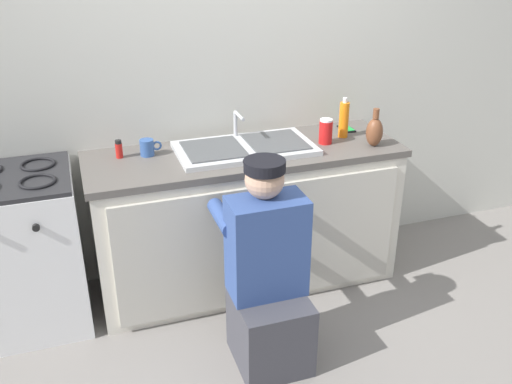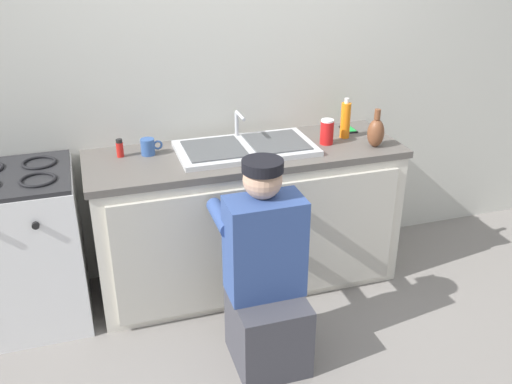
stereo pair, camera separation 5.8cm
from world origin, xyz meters
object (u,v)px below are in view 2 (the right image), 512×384
object	(u,v)px
coffee_mug	(148,147)
soap_bottle_orange	(345,120)
sink_double_basin	(246,147)
vase_decorative	(376,132)
soda_cup_red	(327,132)
cell_phone	(348,129)
stove_range	(26,249)
spice_bottle_red	(120,148)
plumber_person	(266,283)

from	to	relation	value
coffee_mug	soap_bottle_orange	bearing A→B (deg)	-3.59
soap_bottle_orange	sink_double_basin	bearing A→B (deg)	-177.16
coffee_mug	vase_decorative	distance (m)	1.33
soap_bottle_orange	soda_cup_red	distance (m)	0.17
soap_bottle_orange	cell_phone	size ratio (longest dim) A/B	1.79
stove_range	soap_bottle_orange	xyz separation A→B (m)	(1.93, 0.03, 0.55)
coffee_mug	cell_phone	xyz separation A→B (m)	(1.29, 0.04, -0.04)
sink_double_basin	stove_range	world-z (taller)	sink_double_basin
stove_range	spice_bottle_red	world-z (taller)	spice_bottle_red
spice_bottle_red	soda_cup_red	xyz separation A→B (m)	(1.21, -0.16, 0.02)
soap_bottle_orange	vase_decorative	bearing A→B (deg)	-62.84
sink_double_basin	spice_bottle_red	distance (m)	0.72
spice_bottle_red	soap_bottle_orange	bearing A→B (deg)	-3.85
sink_double_basin	soap_bottle_orange	xyz separation A→B (m)	(0.65, 0.03, 0.09)
cell_phone	sink_double_basin	bearing A→B (deg)	-168.54
plumber_person	vase_decorative	distance (m)	1.16
plumber_person	soap_bottle_orange	distance (m)	1.21
sink_double_basin	plumber_person	world-z (taller)	plumber_person
vase_decorative	cell_phone	distance (m)	0.33
stove_range	vase_decorative	xyz separation A→B (m)	(2.04, -0.17, 0.53)
plumber_person	stove_range	bearing A→B (deg)	148.16
sink_double_basin	plumber_person	distance (m)	0.86
vase_decorative	cell_phone	xyz separation A→B (m)	(-0.02, 0.32, -0.08)
plumber_person	cell_phone	world-z (taller)	plumber_person
soap_bottle_orange	spice_bottle_red	distance (m)	1.36
stove_range	spice_bottle_red	distance (m)	0.76
spice_bottle_red	coffee_mug	world-z (taller)	spice_bottle_red
plumber_person	soda_cup_red	xyz separation A→B (m)	(0.61, 0.69, 0.51)
plumber_person	spice_bottle_red	distance (m)	1.15
plumber_person	soda_cup_red	size ratio (longest dim) A/B	7.26
cell_phone	coffee_mug	bearing A→B (deg)	-178.16
soap_bottle_orange	coffee_mug	distance (m)	1.21
plumber_person	coffee_mug	distance (m)	1.06
coffee_mug	soda_cup_red	world-z (taller)	soda_cup_red
spice_bottle_red	cell_phone	world-z (taller)	spice_bottle_red
soda_cup_red	stove_range	bearing A→B (deg)	178.88
sink_double_basin	soda_cup_red	distance (m)	0.50
stove_range	plumber_person	size ratio (longest dim) A/B	0.83
sink_double_basin	spice_bottle_red	xyz separation A→B (m)	(-0.71, 0.12, 0.03)
plumber_person	soap_bottle_orange	bearing A→B (deg)	44.83
stove_range	soda_cup_red	xyz separation A→B (m)	(1.78, -0.03, 0.51)
vase_decorative	spice_bottle_red	bearing A→B (deg)	168.71
soda_cup_red	sink_double_basin	bearing A→B (deg)	175.77
stove_range	coffee_mug	distance (m)	0.89
plumber_person	spice_bottle_red	bearing A→B (deg)	124.92
sink_double_basin	spice_bottle_red	size ratio (longest dim) A/B	7.62
sink_double_basin	stove_range	xyz separation A→B (m)	(-1.28, -0.00, -0.46)
stove_range	spice_bottle_red	xyz separation A→B (m)	(0.57, 0.13, 0.49)
stove_range	sink_double_basin	bearing A→B (deg)	0.10
plumber_person	vase_decorative	xyz separation A→B (m)	(0.87, 0.56, 0.52)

